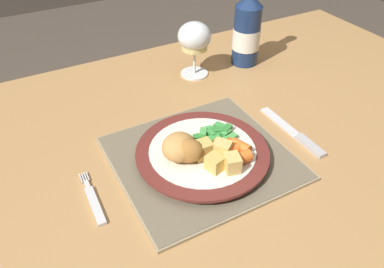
# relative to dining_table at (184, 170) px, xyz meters

# --- Properties ---
(dining_table) EXTENTS (1.49, 0.80, 0.74)m
(dining_table) POSITION_rel_dining_table_xyz_m (0.00, 0.00, 0.00)
(dining_table) COLOR #AD7F4C
(dining_table) RESTS_ON ground
(placemat) EXTENTS (0.31, 0.29, 0.01)m
(placemat) POSITION_rel_dining_table_xyz_m (-0.00, -0.07, 0.09)
(placemat) COLOR gray
(placemat) RESTS_ON dining_table
(dinner_plate) EXTENTS (0.24, 0.24, 0.02)m
(dinner_plate) POSITION_rel_dining_table_xyz_m (0.00, -0.08, 0.11)
(dinner_plate) COLOR white
(dinner_plate) RESTS_ON placemat
(breaded_croquettes) EXTENTS (0.09, 0.09, 0.04)m
(breaded_croquettes) POSITION_rel_dining_table_xyz_m (-0.04, -0.08, 0.14)
(breaded_croquettes) COLOR tan
(breaded_croquettes) RESTS_ON dinner_plate
(green_beans_pile) EXTENTS (0.08, 0.06, 0.01)m
(green_beans_pile) POSITION_rel_dining_table_xyz_m (0.04, -0.06, 0.12)
(green_beans_pile) COLOR green
(green_beans_pile) RESTS_ON dinner_plate
(glazed_carrots) EXTENTS (0.07, 0.07, 0.02)m
(glazed_carrots) POSITION_rel_dining_table_xyz_m (0.04, -0.11, 0.12)
(glazed_carrots) COLOR #CC5119
(glazed_carrots) RESTS_ON dinner_plate
(fork) EXTENTS (0.02, 0.13, 0.01)m
(fork) POSITION_rel_dining_table_xyz_m (-0.21, -0.08, 0.09)
(fork) COLOR silver
(fork) RESTS_ON dining_table
(table_knife) EXTENTS (0.02, 0.18, 0.01)m
(table_knife) POSITION_rel_dining_table_xyz_m (0.20, -0.11, 0.09)
(table_knife) COLOR silver
(table_knife) RESTS_ON dining_table
(wine_glass) EXTENTS (0.08, 0.08, 0.14)m
(wine_glass) POSITION_rel_dining_table_xyz_m (0.14, 0.21, 0.18)
(wine_glass) COLOR silver
(wine_glass) RESTS_ON dining_table
(bottle) EXTENTS (0.07, 0.07, 0.24)m
(bottle) POSITION_rel_dining_table_xyz_m (0.29, 0.21, 0.18)
(bottle) COLOR navy
(bottle) RESTS_ON dining_table
(roast_potatoes) EXTENTS (0.07, 0.09, 0.03)m
(roast_potatoes) POSITION_rel_dining_table_xyz_m (0.01, -0.12, 0.13)
(roast_potatoes) COLOR #E5BC66
(roast_potatoes) RESTS_ON dinner_plate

